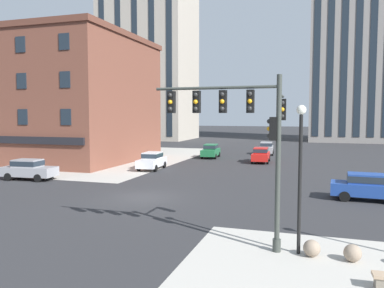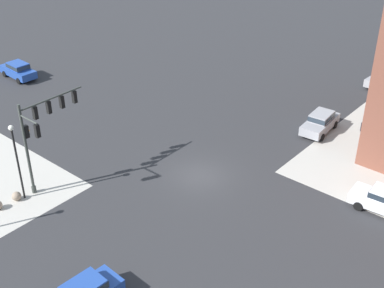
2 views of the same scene
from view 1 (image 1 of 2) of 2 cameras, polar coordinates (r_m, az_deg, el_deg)
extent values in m
plane|color=#2D2D30|center=(25.46, -7.20, -7.81)|extent=(320.00, 320.00, 0.00)
cube|color=#B7B2A8|center=(52.64, -17.88, -1.70)|extent=(32.00, 32.00, 0.02)
cylinder|color=#383D38|center=(15.95, 12.36, -14.37)|extent=(0.32, 0.32, 0.50)
cylinder|color=#383D38|center=(15.24, 12.55, -2.96)|extent=(0.20, 0.20, 6.86)
cylinder|color=#383D38|center=(15.58, 3.41, 8.25)|extent=(5.02, 0.12, 0.12)
cylinder|color=#383D38|center=(16.03, 13.00, 6.96)|extent=(0.11, 1.80, 0.11)
cube|color=black|center=(15.26, 8.60, 6.22)|extent=(0.28, 0.28, 0.90)
sphere|color=#282828|center=(15.11, 8.51, 7.31)|extent=(0.18, 0.18, 0.18)
sphere|color=orange|center=(15.10, 8.50, 6.25)|extent=(0.18, 0.18, 0.18)
sphere|color=#282828|center=(15.10, 8.49, 5.18)|extent=(0.18, 0.18, 0.18)
cube|color=black|center=(15.47, 4.58, 6.23)|extent=(0.28, 0.28, 0.90)
sphere|color=#282828|center=(15.33, 4.45, 7.30)|extent=(0.18, 0.18, 0.18)
sphere|color=orange|center=(15.31, 4.45, 6.25)|extent=(0.18, 0.18, 0.18)
sphere|color=#282828|center=(15.31, 4.44, 5.20)|extent=(0.18, 0.18, 0.18)
cube|color=black|center=(15.75, 0.69, 6.21)|extent=(0.28, 0.28, 0.90)
sphere|color=#282828|center=(15.61, 0.52, 7.26)|extent=(0.18, 0.18, 0.18)
sphere|color=orange|center=(15.60, 0.52, 6.23)|extent=(0.18, 0.18, 0.18)
sphere|color=#282828|center=(15.59, 0.52, 5.20)|extent=(0.18, 0.18, 0.18)
cube|color=black|center=(16.10, -3.04, 6.16)|extent=(0.28, 0.28, 0.90)
sphere|color=#282828|center=(15.97, -3.25, 7.18)|extent=(0.18, 0.18, 0.18)
sphere|color=orange|center=(15.95, -3.24, 6.18)|extent=(0.18, 0.18, 0.18)
sphere|color=#282828|center=(15.95, -3.24, 5.17)|extent=(0.18, 0.18, 0.18)
cube|color=black|center=(15.15, 11.88, 2.22)|extent=(0.28, 0.28, 0.90)
sphere|color=#282828|center=(15.16, 11.30, 3.29)|extent=(0.18, 0.18, 0.18)
sphere|color=orange|center=(15.16, 11.28, 2.23)|extent=(0.18, 0.18, 0.18)
sphere|color=#282828|center=(15.18, 11.27, 1.18)|extent=(0.18, 0.18, 0.18)
cube|color=black|center=(16.81, 13.19, 4.96)|extent=(0.28, 0.28, 0.90)
sphere|color=#282828|center=(16.66, 13.16, 5.93)|extent=(0.18, 0.18, 0.18)
sphere|color=orange|center=(16.65, 13.15, 4.96)|extent=(0.18, 0.18, 0.18)
sphere|color=#282828|center=(16.65, 13.13, 4.00)|extent=(0.18, 0.18, 0.18)
sphere|color=gray|center=(15.74, 17.22, -14.46)|extent=(0.64, 0.64, 0.64)
sphere|color=gray|center=(15.73, 22.57, -14.60)|extent=(0.64, 0.64, 0.64)
cube|color=gray|center=(13.84, 25.83, -17.92)|extent=(0.25, 0.42, 0.39)
cylinder|color=black|center=(15.33, 15.59, -5.85)|extent=(0.14, 0.14, 5.34)
sphere|color=white|center=(15.10, 15.81, 4.87)|extent=(0.36, 0.36, 0.36)
cube|color=#1E6B3D|center=(48.18, 2.76, -1.20)|extent=(2.09, 4.52, 0.76)
cube|color=#1E6B3D|center=(48.27, 2.80, -0.38)|extent=(1.65, 2.22, 0.60)
cube|color=#232D38|center=(48.27, 2.80, -0.38)|extent=(1.69, 2.31, 0.40)
cylinder|color=black|center=(46.74, 3.46, -1.85)|extent=(0.27, 0.65, 0.64)
cylinder|color=black|center=(47.05, 1.46, -1.80)|extent=(0.27, 0.65, 0.64)
cylinder|color=black|center=(49.41, 4.01, -1.51)|extent=(0.27, 0.65, 0.64)
cylinder|color=black|center=(49.71, 2.10, -1.47)|extent=(0.27, 0.65, 0.64)
cube|color=#99999E|center=(53.07, 10.88, -0.77)|extent=(2.12, 4.53, 0.76)
cube|color=#99999E|center=(52.86, 10.89, -0.05)|extent=(1.67, 2.23, 0.60)
cube|color=#232D38|center=(52.86, 10.89, -0.05)|extent=(1.71, 2.32, 0.40)
cylinder|color=black|center=(54.49, 10.05, -1.02)|extent=(0.27, 0.66, 0.64)
cylinder|color=black|center=(54.44, 11.81, -1.06)|extent=(0.27, 0.66, 0.64)
cylinder|color=black|center=(51.78, 9.90, -1.30)|extent=(0.27, 0.66, 0.64)
cylinder|color=black|center=(51.72, 11.75, -1.33)|extent=(0.27, 0.66, 0.64)
cube|color=silver|center=(38.06, -5.93, -2.70)|extent=(2.07, 4.51, 0.76)
cube|color=silver|center=(38.12, -5.86, -1.66)|extent=(1.64, 2.21, 0.60)
cube|color=#232D38|center=(38.12, -5.86, -1.66)|extent=(1.69, 2.30, 0.40)
cylinder|color=black|center=(36.56, -5.40, -3.58)|extent=(0.27, 0.65, 0.64)
cylinder|color=black|center=(37.13, -7.84, -3.48)|extent=(0.27, 0.65, 0.64)
cylinder|color=black|center=(39.12, -4.10, -3.05)|extent=(0.27, 0.65, 0.64)
cylinder|color=black|center=(39.66, -6.40, -2.97)|extent=(0.27, 0.65, 0.64)
cube|color=#99999E|center=(34.55, -22.83, -3.73)|extent=(4.52, 2.09, 0.76)
cube|color=#99999E|center=(34.56, -23.06, -2.60)|extent=(2.22, 1.65, 0.60)
cube|color=#232D38|center=(34.56, -23.06, -2.60)|extent=(2.31, 1.70, 0.40)
cylinder|color=black|center=(34.51, -20.16, -4.30)|extent=(0.66, 0.27, 0.64)
cylinder|color=black|center=(33.15, -21.75, -4.69)|extent=(0.66, 0.27, 0.64)
cylinder|color=black|center=(36.08, -23.78, -4.04)|extent=(0.66, 0.27, 0.64)
cylinder|color=black|center=(34.77, -25.45, -4.39)|extent=(0.66, 0.27, 0.64)
cube|color=red|center=(44.05, 10.10, -1.79)|extent=(1.99, 4.49, 0.76)
cube|color=red|center=(43.83, 10.10, -0.92)|extent=(1.61, 2.19, 0.60)
cube|color=#232D38|center=(43.83, 10.10, -0.92)|extent=(1.65, 2.28, 0.40)
cylinder|color=black|center=(45.51, 9.18, -2.06)|extent=(0.25, 0.65, 0.64)
cylinder|color=black|center=(45.38, 11.29, -2.11)|extent=(0.25, 0.65, 0.64)
cylinder|color=black|center=(42.81, 8.84, -2.46)|extent=(0.25, 0.65, 0.64)
cylinder|color=black|center=(42.68, 11.07, -2.51)|extent=(0.25, 0.65, 0.64)
cube|color=#23479E|center=(26.59, 24.51, -6.11)|extent=(4.49, 2.00, 0.76)
cube|color=#23479E|center=(26.47, 24.23, -4.66)|extent=(2.19, 1.61, 0.60)
cube|color=#232D38|center=(26.47, 24.23, -4.66)|extent=(2.28, 1.65, 0.40)
cylinder|color=black|center=(27.42, 21.51, -6.52)|extent=(0.65, 0.26, 0.64)
cylinder|color=black|center=(25.78, 21.55, -7.20)|extent=(0.65, 0.26, 0.64)
cube|color=brown|center=(48.81, -19.23, 5.86)|extent=(19.43, 17.00, 13.69)
cube|color=brown|center=(49.55, -19.44, 14.14)|extent=(19.81, 17.34, 0.60)
cube|color=black|center=(42.27, -26.12, 0.59)|extent=(18.45, 0.24, 0.70)
cube|color=#1E2833|center=(40.62, -23.66, 3.68)|extent=(1.10, 0.08, 1.50)
cube|color=#1E2833|center=(37.59, -18.08, 3.80)|extent=(1.10, 0.08, 1.50)
cube|color=#1E2833|center=(40.74, -23.81, 8.49)|extent=(1.10, 0.08, 1.50)
cube|color=#1E2833|center=(37.73, -18.20, 9.01)|extent=(1.10, 0.08, 1.50)
cube|color=#1E2833|center=(41.16, -23.96, 13.25)|extent=(1.10, 0.08, 1.50)
cube|color=#1E2833|center=(38.18, -18.33, 14.13)|extent=(1.10, 0.08, 1.50)
cube|color=#B2A899|center=(88.79, -6.37, 16.92)|extent=(18.64, 14.31, 49.47)
cube|color=#1E2833|center=(85.86, -13.20, 17.27)|extent=(1.20, 0.10, 47.49)
cube|color=#1E2833|center=(84.08, -10.91, 17.59)|extent=(1.20, 0.10, 47.49)
cube|color=#1E2833|center=(82.42, -8.51, 17.89)|extent=(1.20, 0.10, 47.49)
cube|color=#1E2833|center=(80.91, -6.02, 18.17)|extent=(1.20, 0.10, 47.49)
cube|color=#1E2833|center=(79.54, -3.42, 18.43)|extent=(1.20, 0.10, 47.49)
camera|label=2|loc=(48.22, 37.18, 23.12)|focal=49.01mm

